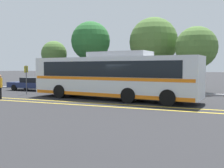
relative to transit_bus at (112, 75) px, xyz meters
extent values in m
plane|color=#262628|center=(1.32, -0.26, -1.73)|extent=(220.00, 220.00, 0.00)
cube|color=gold|center=(-0.02, -2.20, -1.73)|extent=(32.40, 0.20, 0.01)
cube|color=gold|center=(-0.02, -3.28, -1.73)|extent=(32.40, 0.20, 0.01)
cube|color=#99999E|center=(-0.02, 5.24, -1.66)|extent=(40.40, 0.36, 0.15)
cube|color=silver|center=(-0.02, 0.00, -0.06)|extent=(12.62, 4.00, 2.71)
cube|color=black|center=(-0.02, 0.00, 0.46)|extent=(10.90, 3.82, 1.06)
cube|color=orange|center=(-0.02, 0.00, -0.19)|extent=(12.37, 4.01, 0.20)
cube|color=orange|center=(-0.02, 0.00, -1.29)|extent=(12.37, 4.00, 0.24)
cube|color=black|center=(-6.19, 0.78, -0.01)|extent=(0.31, 2.16, 2.00)
cube|color=black|center=(-6.19, 0.78, 1.14)|extent=(0.26, 1.72, 0.24)
cube|color=silver|center=(0.60, -0.08, 1.48)|extent=(4.55, 2.50, 0.37)
cube|color=black|center=(-6.47, 0.82, -1.18)|extent=(0.27, 1.84, 0.04)
cube|color=black|center=(-6.47, 0.82, -1.38)|extent=(0.27, 1.84, 0.04)
cylinder|color=black|center=(-3.98, -0.69, -1.23)|extent=(1.03, 0.40, 1.00)
cylinder|color=black|center=(-3.68, 1.66, -1.23)|extent=(1.03, 0.40, 1.00)
cylinder|color=black|center=(1.68, -1.41, -1.23)|extent=(1.03, 0.40, 1.00)
cylinder|color=black|center=(1.98, 0.94, -1.23)|extent=(1.03, 0.40, 1.00)
cylinder|color=black|center=(4.27, -1.73, -1.23)|extent=(1.03, 0.40, 1.00)
cylinder|color=black|center=(4.56, 0.62, -1.23)|extent=(1.03, 0.40, 1.00)
cube|color=navy|center=(-10.09, 3.78, -1.18)|extent=(4.88, 1.82, 0.51)
cube|color=black|center=(-9.97, 3.78, -0.68)|extent=(2.05, 1.60, 0.47)
cylinder|color=black|center=(-11.60, 2.92, -1.43)|extent=(0.60, 0.20, 0.60)
cylinder|color=black|center=(-11.60, 4.65, -1.43)|extent=(0.60, 0.20, 0.60)
cylinder|color=black|center=(-8.58, 2.92, -1.43)|extent=(0.60, 0.20, 0.60)
cylinder|color=black|center=(-8.58, 4.65, -1.43)|extent=(0.60, 0.20, 0.60)
cube|color=maroon|center=(-4.96, 4.01, -1.17)|extent=(4.17, 2.01, 0.53)
cube|color=black|center=(-5.07, 4.00, -0.66)|extent=(1.78, 1.70, 0.49)
cylinder|color=black|center=(-3.73, 4.94, -1.43)|extent=(0.61, 0.22, 0.60)
cylinder|color=black|center=(-3.66, 3.17, -1.43)|extent=(0.61, 0.22, 0.60)
cylinder|color=black|center=(-6.27, 4.84, -1.43)|extent=(0.61, 0.22, 0.60)
cylinder|color=black|center=(-6.20, 3.07, -1.43)|extent=(0.61, 0.22, 0.60)
cube|color=#9E9EA3|center=(0.77, 3.95, -1.07)|extent=(4.00, 1.97, 0.72)
cube|color=black|center=(0.67, 3.96, -0.48)|extent=(1.72, 1.66, 0.48)
cylinder|color=black|center=(2.02, 4.76, -1.43)|extent=(0.61, 0.22, 0.60)
cylinder|color=black|center=(1.95, 3.05, -1.43)|extent=(0.61, 0.22, 0.60)
cylinder|color=black|center=(-0.41, 4.86, -1.43)|extent=(0.61, 0.22, 0.60)
cylinder|color=black|center=(-0.48, 3.15, -1.43)|extent=(0.61, 0.22, 0.60)
cylinder|color=black|center=(-7.52, -3.00, -1.30)|extent=(0.14, 0.14, 0.86)
cylinder|color=black|center=(-7.59, -2.85, -1.30)|extent=(0.14, 0.14, 0.86)
cube|color=orange|center=(-7.56, -2.92, -0.53)|extent=(0.39, 0.47, 0.68)
sphere|color=#9E704C|center=(-7.56, -2.92, -0.07)|extent=(0.23, 0.23, 0.23)
cylinder|color=#59595E|center=(-8.00, 0.42, -0.50)|extent=(0.07, 0.07, 2.47)
cube|color=yellow|center=(-8.00, 0.42, 0.41)|extent=(0.08, 0.40, 0.56)
cylinder|color=#513823|center=(-10.38, 8.03, -0.36)|extent=(0.28, 0.28, 2.76)
sphere|color=#4C7033|center=(-10.38, 8.03, 2.11)|extent=(2.89, 2.89, 2.89)
cylinder|color=#513823|center=(0.68, 9.98, -0.19)|extent=(0.28, 0.28, 3.09)
sphere|color=#4C7033|center=(0.68, 9.98, 3.26)|extent=(5.06, 5.06, 5.06)
cylinder|color=#513823|center=(5.14, 7.85, -0.39)|extent=(0.28, 0.28, 2.69)
sphere|color=#4C7033|center=(5.14, 7.85, 2.39)|extent=(3.82, 3.82, 3.82)
cylinder|color=#513823|center=(-6.12, 8.86, 0.06)|extent=(0.28, 0.28, 3.59)
sphere|color=#28662D|center=(-6.12, 8.86, 3.47)|extent=(4.30, 4.30, 4.30)
camera|label=1|loc=(6.96, -17.38, 0.60)|focal=42.00mm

